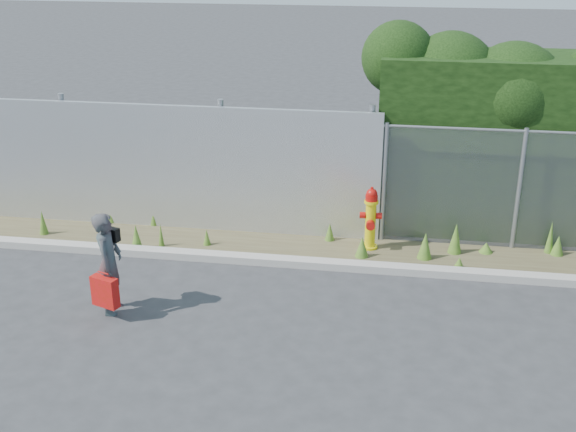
# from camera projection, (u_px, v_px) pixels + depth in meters

# --- Properties ---
(ground) EXTENTS (80.00, 80.00, 0.00)m
(ground) POSITION_uv_depth(u_px,v_px,m) (294.00, 325.00, 9.66)
(ground) COLOR #323234
(ground) RESTS_ON ground
(curb) EXTENTS (16.00, 0.22, 0.12)m
(curb) POSITION_uv_depth(u_px,v_px,m) (311.00, 263.00, 11.28)
(curb) COLOR #A69F96
(curb) RESTS_ON ground
(weed_strip) EXTENTS (16.00, 1.32, 0.55)m
(weed_strip) POSITION_uv_depth(u_px,v_px,m) (359.00, 246.00, 11.76)
(weed_strip) COLOR brown
(weed_strip) RESTS_ON ground
(corrugated_fence) EXTENTS (8.50, 0.21, 2.30)m
(corrugated_fence) POSITION_uv_depth(u_px,v_px,m) (134.00, 166.00, 12.46)
(corrugated_fence) COLOR silver
(corrugated_fence) RESTS_ON ground
(fire_hydrant) EXTENTS (0.36, 0.32, 1.08)m
(fire_hydrant) POSITION_uv_depth(u_px,v_px,m) (371.00, 219.00, 11.72)
(fire_hydrant) COLOR yellow
(fire_hydrant) RESTS_ON ground
(woman) EXTENTS (0.40, 0.56, 1.45)m
(woman) POSITION_uv_depth(u_px,v_px,m) (109.00, 263.00, 9.77)
(woman) COLOR #0E5D5E
(woman) RESTS_ON ground
(red_tote_bag) EXTENTS (0.38, 0.14, 0.50)m
(red_tote_bag) POSITION_uv_depth(u_px,v_px,m) (105.00, 292.00, 9.69)
(red_tote_bag) COLOR #AB1909
(black_shoulder_bag) EXTENTS (0.25, 0.10, 0.18)m
(black_shoulder_bag) POSITION_uv_depth(u_px,v_px,m) (111.00, 234.00, 9.80)
(black_shoulder_bag) COLOR black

